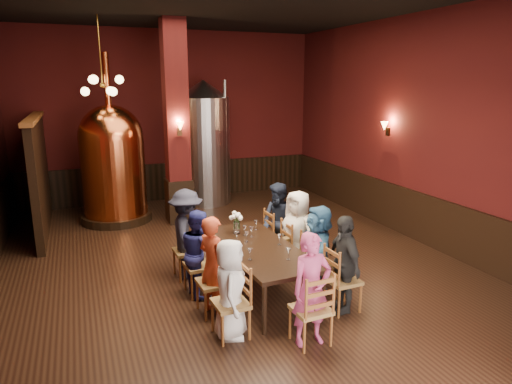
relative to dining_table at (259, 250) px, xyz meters
name	(u,v)px	position (x,y,z in m)	size (l,w,h in m)	color
room	(228,138)	(-0.04, 1.31, 1.56)	(10.00, 10.02, 4.50)	black
wainscot_right	(409,213)	(3.92, 1.31, -0.19)	(0.08, 9.90, 1.00)	black
wainscot_back	(173,181)	(-0.04, 6.27, -0.19)	(7.90, 0.08, 1.00)	black
column	(176,124)	(-0.34, 4.11, 1.56)	(0.58, 0.58, 4.50)	#420F0E
partition	(40,177)	(-3.24, 4.51, 0.51)	(0.22, 3.50, 2.40)	black
pendant_cluster	(102,85)	(-1.84, 4.21, 2.41)	(0.90, 0.90, 1.70)	#A57226
sconce_wall	(388,128)	(3.86, 2.11, 1.51)	(0.20, 0.20, 0.36)	black
sconce_column	(179,128)	(-0.34, 3.81, 1.51)	(0.20, 0.20, 0.36)	black
dining_table	(259,250)	(0.00, 0.00, 0.00)	(1.11, 2.44, 0.75)	black
chair_0	(231,303)	(-0.80, -1.04, -0.23)	(0.46, 0.46, 0.92)	brown
person_0	(230,289)	(-0.80, -1.04, -0.04)	(0.64, 0.41, 1.30)	silver
chair_1	(213,282)	(-0.83, -0.37, -0.23)	(0.46, 0.46, 0.92)	brown
person_1	(213,265)	(-0.83, -0.37, 0.02)	(0.52, 0.34, 1.42)	#B53B1F
chair_2	(199,265)	(-0.86, 0.29, -0.23)	(0.46, 0.46, 0.92)	brown
person_2	(199,253)	(-0.86, 0.29, -0.02)	(0.65, 0.32, 1.33)	navy
chair_3	(187,251)	(-0.89, 0.96, -0.23)	(0.46, 0.46, 0.92)	brown
person_3	(187,234)	(-0.89, 0.96, 0.06)	(0.97, 0.56, 1.50)	black
chair_4	(343,280)	(0.89, -0.96, -0.23)	(0.46, 0.46, 0.92)	brown
person_4	(344,264)	(0.89, -0.96, 0.02)	(0.83, 0.34, 1.41)	black
chair_5	(318,263)	(0.86, -0.29, -0.23)	(0.46, 0.46, 0.92)	brown
person_5	(318,249)	(0.86, -0.29, 0.00)	(1.28, 0.41, 1.38)	#2B5982
chair_6	(297,249)	(0.83, 0.37, -0.23)	(0.46, 0.46, 0.92)	brown
person_6	(297,234)	(0.83, 0.37, 0.04)	(0.71, 0.46, 1.46)	silver
chair_7	(279,237)	(0.80, 1.04, -0.23)	(0.46, 0.46, 0.92)	brown
person_7	(279,223)	(0.80, 1.04, 0.03)	(0.70, 0.35, 1.44)	#181E30
chair_8	(311,309)	(0.07, -1.55, -0.23)	(0.46, 0.46, 0.92)	brown
person_8	(311,289)	(0.07, -1.55, 0.03)	(0.53, 0.35, 1.44)	#AE3A6B
copper_kettle	(113,162)	(-1.71, 4.70, 0.70)	(1.61, 1.61, 3.80)	black
steel_vessel	(205,143)	(0.69, 5.55, 0.92)	(1.45, 1.45, 3.22)	#B2B2B7
rose_vase	(237,219)	(-0.12, 0.69, 0.31)	(0.22, 0.22, 0.38)	white
wine_glass_0	(288,254)	(0.18, -0.65, 0.15)	(0.07, 0.07, 0.17)	white
wine_glass_1	(279,240)	(0.31, -0.06, 0.15)	(0.07, 0.07, 0.17)	white
wine_glass_2	(251,232)	(0.05, 0.44, 0.15)	(0.07, 0.07, 0.17)	white
wine_glass_3	(247,237)	(-0.11, 0.24, 0.15)	(0.07, 0.07, 0.17)	white
wine_glass_4	(245,231)	(-0.03, 0.54, 0.15)	(0.07, 0.07, 0.17)	white
wine_glass_5	(236,237)	(-0.26, 0.30, 0.15)	(0.07, 0.07, 0.17)	white
wine_glass_6	(250,254)	(-0.32, -0.46, 0.15)	(0.07, 0.07, 0.17)	white
wine_glass_7	(256,225)	(0.24, 0.74, 0.15)	(0.07, 0.07, 0.17)	white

